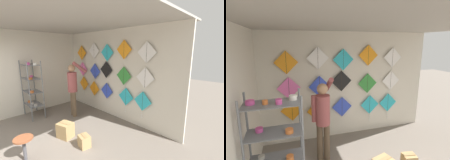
% 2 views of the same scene
% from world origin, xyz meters
% --- Properties ---
extents(back_panel, '(4.97, 0.06, 2.80)m').
position_xyz_m(back_panel, '(0.00, 3.24, 1.40)').
color(back_panel, beige).
rests_on(back_panel, ground).
extents(left_panel, '(0.06, 4.01, 2.80)m').
position_xyz_m(left_panel, '(-2.11, 1.61, 1.40)').
color(left_panel, beige).
rests_on(left_panel, ground).
extents(ceiling_slab, '(4.97, 4.01, 0.04)m').
position_xyz_m(ceiling_slab, '(0.00, 1.61, 2.82)').
color(ceiling_slab, '#A8A399').
extents(shelf_rack, '(0.78, 0.42, 1.86)m').
position_xyz_m(shelf_rack, '(-1.63, 1.34, 1.07)').
color(shelf_rack, slate).
rests_on(shelf_rack, ground).
extents(shopkeeper, '(0.46, 0.60, 1.84)m').
position_xyz_m(shopkeeper, '(-0.74, 2.30, 1.04)').
color(shopkeeper, brown).
rests_on(shopkeeper, ground).
extents(cardboard_box, '(0.42, 0.39, 0.39)m').
position_xyz_m(cardboard_box, '(0.23, 1.44, 0.19)').
color(cardboard_box, tan).
rests_on(cardboard_box, ground).
extents(cardboard_box_spare, '(0.30, 0.26, 0.29)m').
position_xyz_m(cardboard_box_spare, '(0.90, 1.54, 0.14)').
color(cardboard_box_spare, tan).
rests_on(cardboard_box_spare, ground).
extents(stool, '(0.36, 0.36, 0.50)m').
position_xyz_m(stool, '(0.41, 0.46, 0.40)').
color(stool, '#4C4C51').
rests_on(stool, ground).
extents(kite_0, '(0.55, 0.04, 0.76)m').
position_xyz_m(kite_0, '(-1.34, 3.15, 0.84)').
color(kite_0, orange).
extents(kite_1, '(0.55, 0.01, 0.55)m').
position_xyz_m(kite_1, '(-0.70, 3.15, 0.79)').
color(kite_1, orange).
extents(kite_2, '(0.55, 0.01, 0.55)m').
position_xyz_m(kite_2, '(-0.03, 3.15, 0.83)').
color(kite_2, blue).
extents(kite_3, '(0.55, 0.04, 0.76)m').
position_xyz_m(kite_3, '(0.79, 3.15, 0.76)').
color(kite_3, '#28B2C6').
extents(kite_4, '(0.55, 0.04, 0.76)m').
position_xyz_m(kite_4, '(1.38, 3.15, 0.77)').
color(kite_4, '#28B2C6').
extents(kite_5, '(0.55, 0.01, 0.55)m').
position_xyz_m(kite_5, '(-1.38, 3.15, 1.45)').
color(kite_5, pink).
extents(kite_6, '(0.55, 0.01, 0.55)m').
position_xyz_m(kite_6, '(-0.63, 3.15, 1.44)').
color(kite_6, blue).
extents(kite_7, '(0.55, 0.01, 0.55)m').
position_xyz_m(kite_7, '(-0.06, 3.15, 1.54)').
color(kite_7, black).
extents(kite_8, '(0.55, 0.01, 0.55)m').
position_xyz_m(kite_8, '(0.70, 3.15, 1.43)').
color(kite_8, '#338C38').
extents(kite_9, '(0.55, 0.01, 0.55)m').
position_xyz_m(kite_9, '(1.42, 3.15, 1.46)').
color(kite_9, white).
extents(kite_10, '(0.55, 0.01, 0.55)m').
position_xyz_m(kite_10, '(-1.41, 3.15, 2.07)').
color(kite_10, orange).
extents(kite_11, '(0.55, 0.01, 0.55)m').
position_xyz_m(kite_11, '(-0.66, 3.15, 2.15)').
color(kite_11, white).
extents(kite_12, '(0.55, 0.01, 0.55)m').
position_xyz_m(kite_12, '(-0.01, 3.15, 2.10)').
color(kite_12, '#28B2C6').
extents(kite_13, '(0.55, 0.01, 0.55)m').
position_xyz_m(kite_13, '(0.69, 3.15, 2.19)').
color(kite_13, orange).
extents(kite_14, '(0.55, 0.01, 0.55)m').
position_xyz_m(kite_14, '(1.44, 3.15, 2.12)').
color(kite_14, white).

